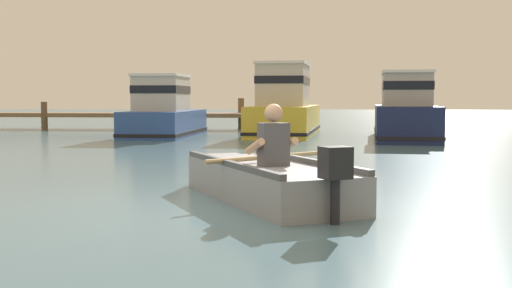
{
  "coord_description": "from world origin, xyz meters",
  "views": [
    {
      "loc": [
        1.34,
        -7.38,
        1.27
      ],
      "look_at": [
        0.35,
        2.57,
        0.55
      ],
      "focal_mm": 45.84,
      "sensor_mm": 36.0,
      "label": 1
    }
  ],
  "objects_px": {
    "moored_boat_blue": "(164,114)",
    "moored_boat_navy": "(405,114)",
    "moored_boat_yellow": "(285,109)",
    "rowboat_with_person": "(266,179)"
  },
  "relations": [
    {
      "from": "rowboat_with_person",
      "to": "moored_boat_yellow",
      "type": "distance_m",
      "value": 13.89
    },
    {
      "from": "moored_boat_blue",
      "to": "moored_boat_yellow",
      "type": "distance_m",
      "value": 4.02
    },
    {
      "from": "rowboat_with_person",
      "to": "moored_boat_yellow",
      "type": "xyz_separation_m",
      "value": [
        -0.54,
        13.87,
        0.63
      ]
    },
    {
      "from": "rowboat_with_person",
      "to": "moored_boat_navy",
      "type": "height_order",
      "value": "moored_boat_navy"
    },
    {
      "from": "moored_boat_blue",
      "to": "moored_boat_navy",
      "type": "height_order",
      "value": "moored_boat_navy"
    },
    {
      "from": "rowboat_with_person",
      "to": "moored_boat_navy",
      "type": "distance_m",
      "value": 12.52
    },
    {
      "from": "moored_boat_yellow",
      "to": "moored_boat_navy",
      "type": "distance_m",
      "value": 4.15
    },
    {
      "from": "moored_boat_blue",
      "to": "moored_boat_navy",
      "type": "relative_size",
      "value": 0.85
    },
    {
      "from": "moored_boat_blue",
      "to": "moored_boat_yellow",
      "type": "bearing_deg",
      "value": 16.91
    },
    {
      "from": "moored_boat_blue",
      "to": "rowboat_with_person",
      "type": "bearing_deg",
      "value": -70.96
    }
  ]
}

